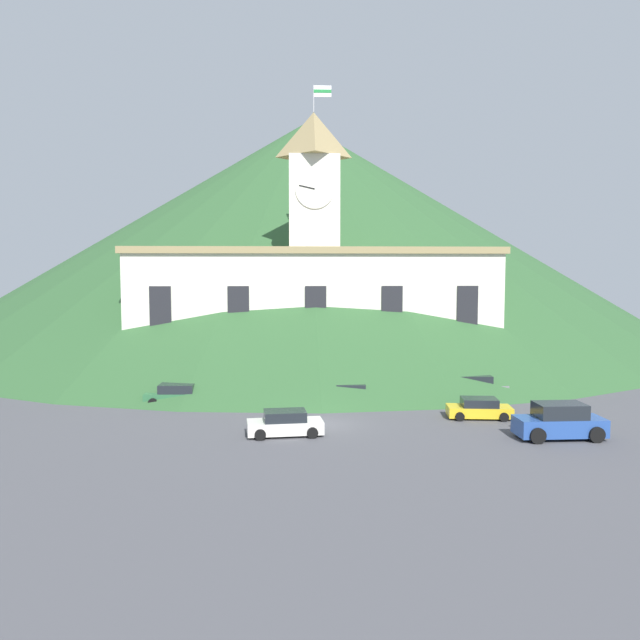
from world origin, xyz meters
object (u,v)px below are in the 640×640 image
(car_silver_hatch, at_px, (351,394))
(car_blue_van, at_px, (559,422))
(street_lamp_far_right, at_px, (249,346))
(car_yellow_coupe, at_px, (479,409))
(car_green_wagon, at_px, (177,395))
(street_lamp_right, at_px, (390,349))
(car_gray_pickup, at_px, (472,387))
(car_white_taxi, at_px, (285,424))

(car_silver_hatch, distance_m, car_blue_van, 15.22)
(street_lamp_far_right, distance_m, car_yellow_coupe, 19.47)
(car_green_wagon, relative_size, car_blue_van, 0.91)
(street_lamp_right, distance_m, car_yellow_coupe, 11.81)
(street_lamp_far_right, bearing_deg, car_gray_pickup, -12.38)
(street_lamp_right, height_order, car_white_taxi, street_lamp_right)
(street_lamp_right, distance_m, car_green_wagon, 17.67)
(car_silver_hatch, bearing_deg, car_white_taxi, -115.34)
(street_lamp_far_right, height_order, car_green_wagon, street_lamp_far_right)
(car_green_wagon, bearing_deg, car_gray_pickup, -173.85)
(car_green_wagon, height_order, car_white_taxi, car_green_wagon)
(car_gray_pickup, bearing_deg, car_yellow_coupe, -98.65)
(car_white_taxi, height_order, car_blue_van, car_blue_van)
(car_green_wagon, xyz_separation_m, car_blue_van, (24.07, -10.36, 0.25))
(car_green_wagon, height_order, car_blue_van, car_blue_van)
(street_lamp_far_right, bearing_deg, car_blue_van, -39.63)
(car_white_taxi, height_order, car_gray_pickup, car_gray_pickup)
(car_green_wagon, height_order, car_silver_hatch, car_green_wagon)
(car_gray_pickup, bearing_deg, street_lamp_far_right, 171.27)
(street_lamp_far_right, xyz_separation_m, car_gray_pickup, (17.50, -3.84, -2.82))
(car_silver_hatch, bearing_deg, car_gray_pickup, 14.47)
(car_green_wagon, bearing_deg, street_lamp_right, -159.73)
(car_white_taxi, xyz_separation_m, car_yellow_coupe, (12.93, 3.75, -0.07))
(car_yellow_coupe, bearing_deg, street_lamp_far_right, -27.83)
(street_lamp_far_right, distance_m, street_lamp_right, 11.70)
(street_lamp_far_right, xyz_separation_m, car_blue_van, (19.18, -15.89, -2.67))
(car_gray_pickup, bearing_deg, car_white_taxi, -140.11)
(car_green_wagon, relative_size, car_white_taxi, 1.00)
(car_silver_hatch, xyz_separation_m, car_gray_pickup, (9.63, 1.87, 0.12))
(car_white_taxi, relative_size, car_blue_van, 0.91)
(car_green_wagon, relative_size, car_silver_hatch, 1.16)
(street_lamp_right, height_order, car_silver_hatch, street_lamp_right)
(car_silver_hatch, height_order, car_blue_van, car_blue_van)
(car_white_taxi, relative_size, car_silver_hatch, 1.17)
(car_green_wagon, bearing_deg, car_white_taxi, 133.74)
(street_lamp_far_right, height_order, car_yellow_coupe, street_lamp_far_right)
(car_green_wagon, relative_size, car_yellow_coupe, 1.07)
(car_blue_van, bearing_deg, car_white_taxi, 173.69)
(street_lamp_right, relative_size, car_white_taxi, 0.97)
(car_green_wagon, height_order, car_yellow_coupe, car_green_wagon)
(street_lamp_right, bearing_deg, car_silver_hatch, -123.83)
(street_lamp_right, height_order, car_green_wagon, street_lamp_right)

